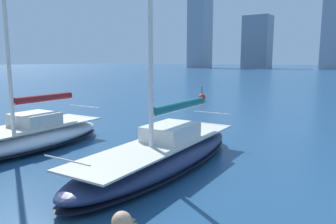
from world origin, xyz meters
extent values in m
cube|color=gray|center=(49.69, -160.90, 12.81)|extent=(12.87, 10.06, 25.61)
cube|color=#8B95A5|center=(80.64, -158.50, 18.13)|extent=(9.88, 11.03, 36.26)
ellipsoid|color=navy|center=(1.19, -7.64, 0.45)|extent=(2.79, 9.55, 0.91)
ellipsoid|color=black|center=(1.19, -7.64, 0.20)|extent=(2.81, 9.59, 0.10)
cube|color=beige|center=(1.19, -7.64, 0.94)|extent=(2.31, 8.39, 0.06)
cube|color=silver|center=(1.21, -8.20, 1.24)|extent=(1.54, 2.13, 0.55)
cylinder|color=silver|center=(1.23, -8.91, 2.02)|extent=(0.27, 3.98, 0.12)
cylinder|color=#19606B|center=(1.23, -8.91, 2.14)|extent=(0.45, 3.67, 0.32)
cylinder|color=silver|center=(1.02, -3.29, 1.46)|extent=(1.59, 0.10, 0.04)
cylinder|color=silver|center=(1.34, -11.89, 1.46)|extent=(1.83, 0.11, 0.04)
ellipsoid|color=white|center=(7.69, -6.52, 0.46)|extent=(3.21, 7.94, 0.92)
ellipsoid|color=black|center=(7.69, -6.52, 0.21)|extent=(3.23, 7.98, 0.10)
cube|color=beige|center=(7.69, -6.52, 0.95)|extent=(2.65, 6.98, 0.06)
cube|color=silver|center=(7.71, -6.99, 1.25)|extent=(1.80, 1.79, 0.55)
cylinder|color=silver|center=(7.74, -7.58, 2.03)|extent=(0.26, 3.29, 0.12)
cylinder|color=maroon|center=(7.74, -7.58, 2.15)|extent=(0.44, 3.03, 0.32)
cylinder|color=silver|center=(7.84, -10.04, 1.47)|extent=(2.17, 0.13, 0.04)
sphere|color=tan|center=(-3.04, -0.74, 2.14)|extent=(0.22, 0.22, 0.22)
sphere|color=red|center=(9.33, -26.08, 0.35)|extent=(0.70, 0.70, 0.70)
cylinder|color=black|center=(9.33, -26.08, 1.05)|extent=(0.06, 0.06, 0.70)
camera|label=1|loc=(-5.27, 1.72, 3.85)|focal=35.00mm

